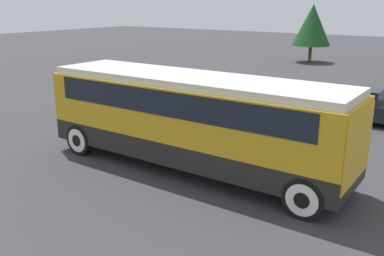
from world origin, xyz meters
The scene contains 5 objects.
ground_plane centered at (0.00, 0.00, 0.00)m, with size 120.00×120.00×0.00m, color #38383A.
tour_bus centered at (0.10, 0.00, 1.78)m, with size 9.86×2.58×2.96m.
parked_car_near centered at (2.64, 8.89, 0.72)m, with size 4.49×1.92×1.47m.
parked_car_mid centered at (-2.13, 6.86, 0.72)m, with size 4.42×1.93×1.44m.
tree_center centered at (-5.83, 26.30, 3.17)m, with size 3.25×3.25×4.91m.
Camera 1 is at (7.24, -10.35, 5.06)m, focal length 40.00 mm.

